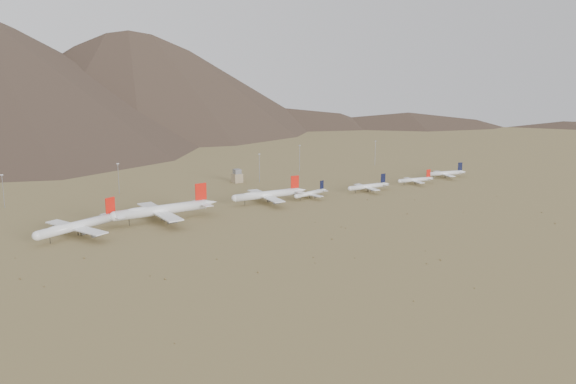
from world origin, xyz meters
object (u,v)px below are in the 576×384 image
narrowbody_a (311,193)px  narrowbody_b (368,186)px  widebody_west (78,225)px  widebody_centre (162,210)px  widebody_east (267,194)px  control_tower (237,177)px

narrowbody_a → narrowbody_b: 55.21m
widebody_west → narrowbody_a: widebody_west is taller
widebody_west → widebody_centre: bearing=-15.0°
widebody_east → control_tower: size_ratio=5.38×
narrowbody_a → widebody_west: bearing=170.8°
widebody_west → widebody_centre: 59.26m
widebody_east → control_tower: 85.33m
widebody_west → narrowbody_b: (241.13, 6.08, -2.54)m
widebody_west → narrowbody_a: bearing=-18.3°
widebody_east → control_tower: bearing=82.1°
widebody_west → widebody_centre: (58.84, 6.99, 1.04)m
widebody_centre → narrowbody_a: (127.36, 4.61, -4.07)m
control_tower → widebody_east: bearing=-101.9°
widebody_west → widebody_east: 149.29m
widebody_east → narrowbody_b: widebody_east is taller
widebody_east → control_tower: (17.54, 83.50, -1.30)m
narrowbody_a → narrowbody_b: (54.93, -5.51, 0.50)m
widebody_east → widebody_west: bearing=-170.0°
widebody_west → widebody_east: size_ratio=1.01×
narrowbody_b → widebody_east: bearing=177.3°
widebody_centre → control_tower: 141.46m
widebody_centre → widebody_east: (89.61, 8.82, -1.47)m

